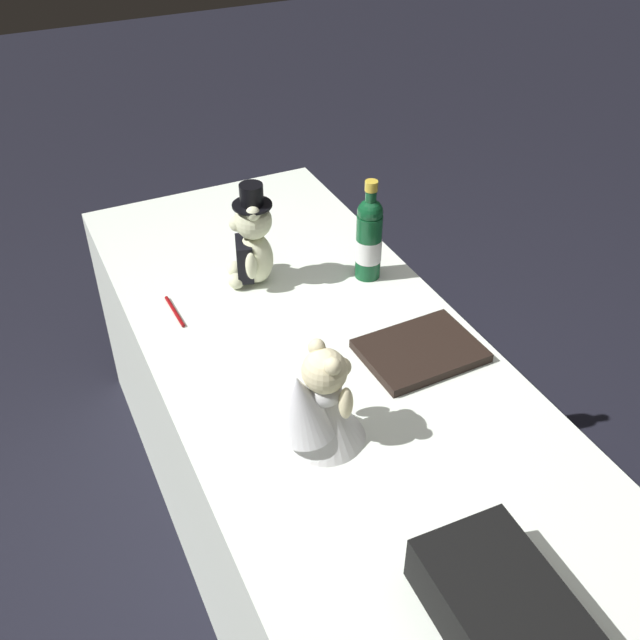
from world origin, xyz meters
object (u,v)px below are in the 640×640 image
at_px(champagne_bottle, 369,238).
at_px(guestbook, 420,351).
at_px(signing_pen, 174,310).
at_px(teddy_bear_groom, 252,242).
at_px(teddy_bear_bride, 318,403).
at_px(gift_case_black, 498,604).

xyz_separation_m(champagne_bottle, guestbook, (-0.37, 0.05, -0.11)).
relative_size(champagne_bottle, signing_pen, 1.97).
height_order(teddy_bear_groom, champagne_bottle, teddy_bear_groom).
bearing_deg(teddy_bear_groom, guestbook, -152.32).
height_order(champagne_bottle, guestbook, champagne_bottle).
xyz_separation_m(teddy_bear_bride, signing_pen, (0.59, 0.15, -0.10)).
height_order(teddy_bear_groom, teddy_bear_bride, teddy_bear_groom).
height_order(signing_pen, gift_case_black, gift_case_black).
height_order(champagne_bottle, signing_pen, champagne_bottle).
bearing_deg(champagne_bottle, gift_case_black, 163.25).
bearing_deg(teddy_bear_bride, champagne_bottle, -37.81).
bearing_deg(champagne_bottle, signing_pen, 82.98).
height_order(teddy_bear_bride, guestbook, teddy_bear_bride).
height_order(gift_case_black, guestbook, gift_case_black).
relative_size(teddy_bear_bride, champagne_bottle, 0.82).
bearing_deg(teddy_bear_groom, gift_case_black, 179.66).
distance_m(teddy_bear_groom, teddy_bear_bride, 0.64).
distance_m(teddy_bear_groom, gift_case_black, 1.15).
bearing_deg(signing_pen, gift_case_black, -167.61).
relative_size(teddy_bear_groom, gift_case_black, 1.03).
bearing_deg(teddy_bear_bride, teddy_bear_groom, -8.74).
bearing_deg(teddy_bear_bride, signing_pen, 14.51).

